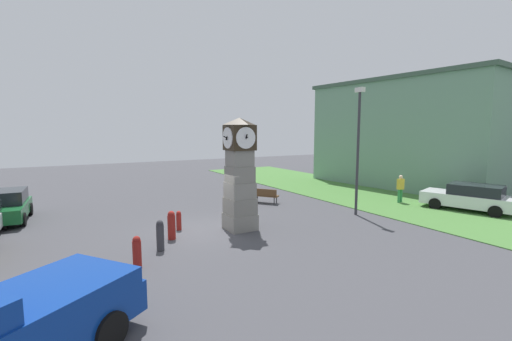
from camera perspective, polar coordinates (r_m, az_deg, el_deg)
ground_plane at (r=15.73m, az=-8.92°, el=-9.77°), size 70.57×70.57×0.00m
clock_tower at (r=15.21m, az=-2.72°, el=-0.90°), size 1.50×1.49×4.99m
bollard_near_tower at (r=11.94m, az=-19.22°, el=-12.72°), size 0.28×0.28×1.08m
bollard_mid_row at (r=13.34m, az=-15.68°, el=-10.33°), size 0.28×0.28×1.16m
bollard_far_row at (r=14.55m, az=-13.91°, el=-8.80°), size 0.32×0.32×1.18m
bollard_end_row at (r=15.81m, az=-12.74°, el=-8.11°), size 0.23×0.23×0.87m
car_navy_sedan at (r=20.66m, az=-36.49°, el=-4.84°), size 3.93×2.23×1.54m
car_far_lot at (r=22.36m, az=32.11°, el=-3.79°), size 4.92×3.12×1.50m
bench at (r=20.99m, az=1.52°, el=-4.04°), size 1.60×1.38×0.90m
pedestrian_crossing_lot at (r=22.70m, az=22.93°, el=-2.56°), size 0.28×0.42×1.73m
street_lamp_near_road at (r=18.48m, az=16.66°, el=4.45°), size 0.50×0.24×6.60m
warehouse_blue_far at (r=31.46m, az=25.44°, el=5.63°), size 15.43×11.49×8.38m
grass_verge_far at (r=23.57m, az=21.92°, el=-4.59°), size 42.34×7.96×0.04m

